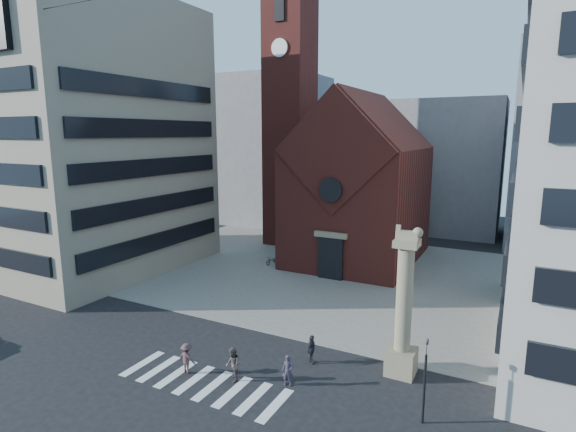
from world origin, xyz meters
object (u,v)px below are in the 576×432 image
object	(u,v)px
pedestrian_2	(311,349)
traffic_light	(425,379)
pedestrian_1	(233,365)
scooter_0	(272,260)
lion_column	(403,317)
pedestrian_0	(288,371)

from	to	relation	value
pedestrian_2	traffic_light	bearing A→B (deg)	-111.73
pedestrian_1	scooter_0	distance (m)	22.46
lion_column	traffic_light	size ratio (longest dim) A/B	2.02
pedestrian_2	scooter_0	size ratio (longest dim) A/B	1.06
pedestrian_2	pedestrian_0	bearing A→B (deg)	176.77
pedestrian_0	pedestrian_2	xyz separation A→B (m)	(0.13, 2.79, 0.02)
pedestrian_1	pedestrian_2	distance (m)	4.88
traffic_light	pedestrian_1	world-z (taller)	traffic_light
pedestrian_0	pedestrian_1	size ratio (longest dim) A/B	0.89
lion_column	traffic_light	bearing A→B (deg)	-63.54
pedestrian_1	scooter_0	size ratio (longest dim) A/B	1.16
traffic_light	lion_column	bearing A→B (deg)	116.46
pedestrian_0	pedestrian_1	distance (m)	3.09
lion_column	pedestrian_0	size ratio (longest dim) A/B	5.03
pedestrian_2	pedestrian_1	bearing A→B (deg)	140.64
lion_column	scooter_0	size ratio (longest dim) A/B	5.22
pedestrian_1	scooter_0	bearing A→B (deg)	163.82
scooter_0	traffic_light	bearing A→B (deg)	-30.12
pedestrian_0	scooter_0	distance (m)	22.93
pedestrian_1	scooter_0	world-z (taller)	pedestrian_1
traffic_light	pedestrian_1	xyz separation A→B (m)	(-10.11, -1.06, -1.32)
traffic_light	pedestrian_2	size ratio (longest dim) A/B	2.44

